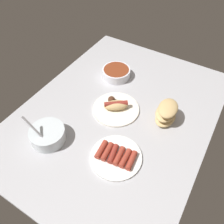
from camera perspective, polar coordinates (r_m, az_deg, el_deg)
ground_plane at (r=115.32cm, az=1.42°, el=-0.44°), size 120.00×90.00×3.00cm
bowl_coleslaw at (r=104.95cm, az=-15.99°, el=-5.50°), size 15.86×15.86×15.50cm
plate_hotdog_assembled at (r=114.08cm, az=0.95°, el=1.29°), size 23.75×23.75×5.61cm
bread_stack at (r=109.54cm, az=13.60°, el=-0.21°), size 14.03×10.59×10.80cm
plate_sausages at (r=97.57cm, az=1.04°, el=-11.12°), size 22.29×22.29×3.50cm
bowl_chili at (r=132.66cm, az=1.09°, el=9.97°), size 16.18×16.18×5.24cm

